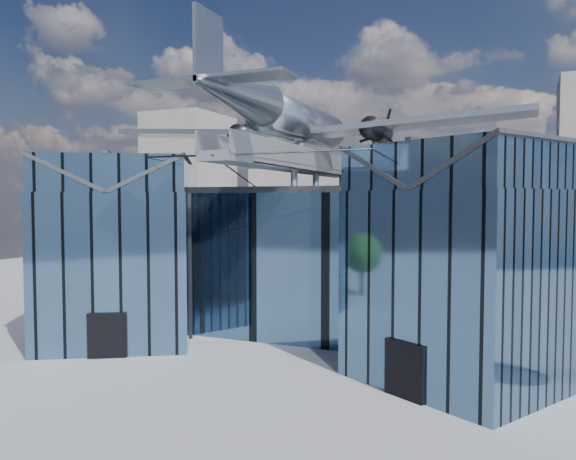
% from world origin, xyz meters
% --- Properties ---
extents(ground_plane, '(120.00, 120.00, 0.00)m').
position_xyz_m(ground_plane, '(0.00, 0.00, 0.00)').
color(ground_plane, gray).
extents(museum, '(32.88, 24.50, 17.60)m').
position_xyz_m(museum, '(0.00, 5.82, 5.54)').
color(museum, '#436488').
rests_on(museum, ground).
extents(bg_towers, '(77.00, 24.50, 26.00)m').
position_xyz_m(bg_towers, '(1.45, 50.49, 10.01)').
color(bg_towers, slate).
rests_on(bg_towers, ground).
extents(tree_side_w, '(3.21, 3.21, 4.75)m').
position_xyz_m(tree_side_w, '(-22.42, 9.34, 3.22)').
color(tree_side_w, '#331E14').
rests_on(tree_side_w, ground).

